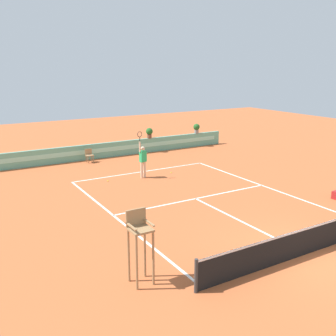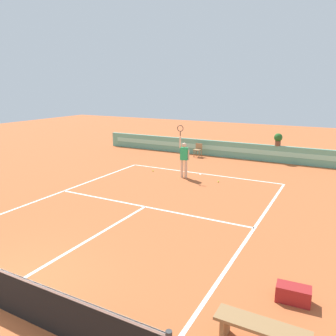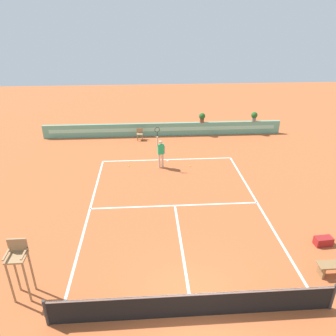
# 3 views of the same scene
# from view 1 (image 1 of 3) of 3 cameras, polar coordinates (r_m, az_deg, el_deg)

# --- Properties ---
(ground_plane) EXTENTS (60.00, 60.00, 0.00)m
(ground_plane) POSITION_cam_1_polar(r_m,az_deg,el_deg) (17.98, 4.75, -4.81)
(ground_plane) COLOR #B2562D
(court_lines) EXTENTS (8.32, 11.94, 0.01)m
(court_lines) POSITION_cam_1_polar(r_m,az_deg,el_deg) (18.54, 3.46, -4.17)
(court_lines) COLOR white
(court_lines) RESTS_ON ground
(net) EXTENTS (8.92, 0.10, 1.00)m
(net) POSITION_cam_1_polar(r_m,az_deg,el_deg) (13.72, 19.65, -9.74)
(net) COLOR #333333
(net) RESTS_ON ground
(back_wall_barrier) EXTENTS (18.00, 0.21, 1.00)m
(back_wall_barrier) POSITION_cam_1_polar(r_m,az_deg,el_deg) (26.67, -8.24, 2.67)
(back_wall_barrier) COLOR #60A88E
(back_wall_barrier) RESTS_ON ground
(umpire_chair) EXTENTS (0.60, 0.60, 2.14)m
(umpire_chair) POSITION_cam_1_polar(r_m,az_deg,el_deg) (11.08, -4.15, -10.12)
(umpire_chair) COLOR #99754C
(umpire_chair) RESTS_ON ground
(ball_kid_chair) EXTENTS (0.44, 0.44, 0.85)m
(ball_kid_chair) POSITION_cam_1_polar(r_m,az_deg,el_deg) (25.39, -11.34, 1.87)
(ball_kid_chair) COLOR #99754C
(ball_kid_chair) RESTS_ON ground
(tennis_player) EXTENTS (0.61, 0.29, 2.58)m
(tennis_player) POSITION_cam_1_polar(r_m,az_deg,el_deg) (21.38, -3.66, 1.31)
(tennis_player) COLOR beige
(tennis_player) RESTS_ON ground
(tennis_ball_near_baseline) EXTENTS (0.07, 0.07, 0.07)m
(tennis_ball_near_baseline) POSITION_cam_1_polar(r_m,az_deg,el_deg) (21.14, -8.71, -1.84)
(tennis_ball_near_baseline) COLOR #CCE033
(tennis_ball_near_baseline) RESTS_ON ground
(tennis_ball_mid_court) EXTENTS (0.07, 0.07, 0.07)m
(tennis_ball_mid_court) POSITION_cam_1_polar(r_m,az_deg,el_deg) (22.48, 0.46, -0.66)
(tennis_ball_mid_court) COLOR #CCE033
(tennis_ball_mid_court) RESTS_ON ground
(potted_plant_right) EXTENTS (0.48, 0.48, 0.72)m
(potted_plant_right) POSITION_cam_1_polar(r_m,az_deg,el_deg) (27.72, -2.72, 5.18)
(potted_plant_right) COLOR brown
(potted_plant_right) RESTS_ON back_wall_barrier
(potted_plant_far_right) EXTENTS (0.48, 0.48, 0.72)m
(potted_plant_far_right) POSITION_cam_1_polar(r_m,az_deg,el_deg) (29.80, 4.15, 5.83)
(potted_plant_far_right) COLOR gray
(potted_plant_far_right) RESTS_ON back_wall_barrier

